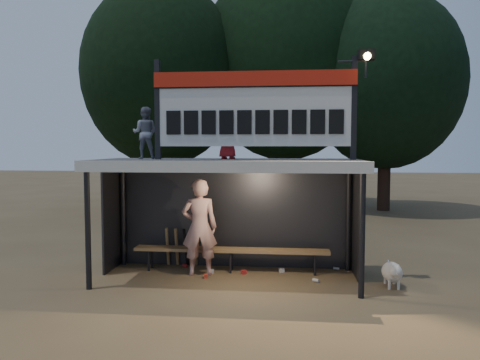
# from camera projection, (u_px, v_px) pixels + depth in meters

# --- Properties ---
(ground) EXTENTS (80.00, 80.00, 0.00)m
(ground) POSITION_uv_depth(u_px,v_px,m) (228.00, 279.00, 9.06)
(ground) COLOR brown
(ground) RESTS_ON ground
(player) EXTENTS (0.77, 0.56, 1.93)m
(player) POSITION_uv_depth(u_px,v_px,m) (200.00, 227.00, 9.29)
(player) COLOR silver
(player) RESTS_ON ground
(child_a) EXTENTS (0.52, 0.41, 1.02)m
(child_a) POSITION_uv_depth(u_px,v_px,m) (145.00, 133.00, 9.14)
(child_a) COLOR slate
(child_a) RESTS_ON dugout_shelter
(child_b) EXTENTS (0.50, 0.39, 0.91)m
(child_b) POSITION_uv_depth(u_px,v_px,m) (228.00, 136.00, 9.06)
(child_b) COLOR maroon
(child_b) RESTS_ON dugout_shelter
(dugout_shelter) EXTENTS (5.10, 2.08, 2.32)m
(dugout_shelter) POSITION_uv_depth(u_px,v_px,m) (229.00, 183.00, 9.18)
(dugout_shelter) COLOR #3B3B3E
(dugout_shelter) RESTS_ON ground
(scoreboard_assembly) EXTENTS (4.10, 0.27, 1.99)m
(scoreboard_assembly) POSITION_uv_depth(u_px,v_px,m) (257.00, 106.00, 8.76)
(scoreboard_assembly) COLOR black
(scoreboard_assembly) RESTS_ON dugout_shelter
(bench) EXTENTS (4.00, 0.35, 0.48)m
(bench) POSITION_uv_depth(u_px,v_px,m) (231.00, 251.00, 9.58)
(bench) COLOR olive
(bench) RESTS_ON ground
(tree_left) EXTENTS (6.46, 6.46, 9.27)m
(tree_left) POSITION_uv_depth(u_px,v_px,m) (162.00, 74.00, 19.01)
(tree_left) COLOR black
(tree_left) RESTS_ON ground
(tree_mid) EXTENTS (7.22, 7.22, 10.36)m
(tree_mid) POSITION_uv_depth(u_px,v_px,m) (286.00, 63.00, 19.94)
(tree_mid) COLOR #311E15
(tree_mid) RESTS_ON ground
(tree_right) EXTENTS (6.08, 6.08, 8.72)m
(tree_right) POSITION_uv_depth(u_px,v_px,m) (386.00, 81.00, 18.60)
(tree_right) COLOR black
(tree_right) RESTS_ON ground
(dog) EXTENTS (0.36, 0.81, 0.49)m
(dog) POSITION_uv_depth(u_px,v_px,m) (392.00, 272.00, 8.51)
(dog) COLOR silver
(dog) RESTS_ON ground
(bats) EXTENTS (0.68, 0.35, 0.84)m
(bats) POSITION_uv_depth(u_px,v_px,m) (181.00, 247.00, 9.96)
(bats) COLOR olive
(bats) RESTS_ON ground
(litter) EXTENTS (3.32, 1.03, 0.08)m
(litter) POSITION_uv_depth(u_px,v_px,m) (253.00, 272.00, 9.43)
(litter) COLOR #B4301E
(litter) RESTS_ON ground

